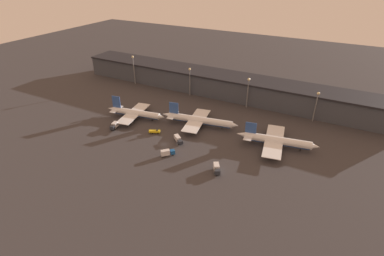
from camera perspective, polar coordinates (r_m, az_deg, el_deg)
name	(u,v)px	position (r m, az deg, el deg)	size (l,w,h in m)	color
ground	(164,144)	(166.39, -5.33, -3.13)	(600.00, 600.00, 0.00)	#383538
terminal_building	(222,84)	(227.01, 5.74, 8.29)	(236.78, 24.17, 16.00)	#3D424C
airplane_0	(135,113)	(195.01, -10.74, 2.81)	(40.15, 31.86, 13.50)	white
airplane_1	(199,120)	(182.58, 1.35, 1.50)	(48.48, 32.59, 13.18)	white
airplane_2	(276,141)	(168.05, 15.80, -2.34)	(43.89, 36.31, 12.47)	white
service_vehicle_0	(167,153)	(155.92, -4.74, -4.68)	(6.62, 6.84, 3.59)	#195199
service_vehicle_1	(114,126)	(186.02, -14.58, 0.45)	(3.75, 6.71, 3.75)	#282D38
service_vehicle_2	(155,131)	(176.80, -7.13, -0.65)	(6.79, 4.74, 2.69)	gold
service_vehicle_3	(178,139)	(167.20, -2.65, -2.12)	(7.75, 6.81, 3.18)	#282D38
service_vehicle_4	(217,168)	(144.83, 4.71, -7.65)	(5.75, 7.09, 3.73)	#282D38
lamp_post_0	(134,66)	(248.99, -11.07, 11.50)	(1.80, 1.80, 23.33)	slate
lamp_post_1	(190,78)	(222.10, -0.43, 9.55)	(1.80, 1.80, 21.26)	slate
lamp_post_2	(248,89)	(206.00, 10.63, 7.39)	(1.80, 1.80, 21.10)	slate
lamp_post_3	(316,102)	(199.08, 22.62, 4.54)	(1.80, 1.80, 19.73)	slate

